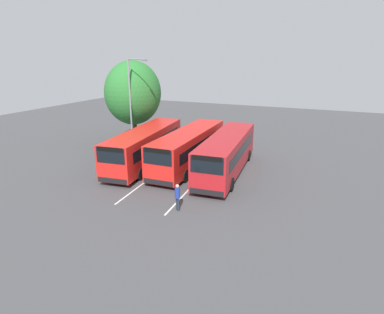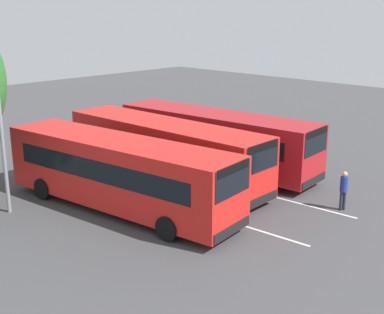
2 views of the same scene
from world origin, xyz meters
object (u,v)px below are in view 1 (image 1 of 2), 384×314
pedestrian (177,195)px  depot_tree (133,93)px  bus_center_left (189,147)px  bus_far_left (145,146)px  bus_center_right (227,152)px  street_lamp (132,100)px

pedestrian → depot_tree: bearing=71.0°
bus_center_left → pedestrian: 8.46m
pedestrian → depot_tree: 17.60m
bus_far_left → bus_center_right: 7.14m
bus_center_left → bus_center_right: size_ratio=0.99×
depot_tree → bus_far_left: bearing=40.1°
bus_center_right → pedestrian: bearing=-9.3°
street_lamp → depot_tree: size_ratio=1.02×
bus_center_right → street_lamp: (-2.21, -10.30, 3.42)m
bus_far_left → bus_center_right: size_ratio=1.00×
bus_center_left → street_lamp: size_ratio=1.28×
bus_center_left → pedestrian: bus_center_left is taller
pedestrian → depot_tree: depot_tree is taller
bus_far_left → street_lamp: street_lamp is taller
bus_far_left → bus_center_left: (-1.07, 3.66, 0.00)m
bus_far_left → bus_center_right: bearing=89.8°
bus_center_left → bus_far_left: bearing=-75.2°
bus_center_left → pedestrian: (7.94, 2.83, -0.68)m
bus_far_left → depot_tree: 8.46m
depot_tree → bus_center_right: bearing=67.4°
bus_center_left → bus_center_right: same height
bus_far_left → street_lamp: size_ratio=1.30×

